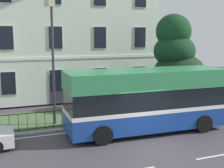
{
  "coord_description": "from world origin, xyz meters",
  "views": [
    {
      "loc": [
        -6.7,
        -11.75,
        5.19
      ],
      "look_at": [
        -0.25,
        4.76,
        2.3
      ],
      "focal_mm": 48.6,
      "sensor_mm": 36.0,
      "label": 1
    }
  ],
  "objects_px": {
    "single_decker_bus": "(146,100)",
    "street_lamp_post": "(53,55)",
    "georgian_townhouse": "(45,22)",
    "evergreen_tree": "(177,70)"
  },
  "relations": [
    {
      "from": "single_decker_bus",
      "to": "street_lamp_post",
      "type": "xyz_separation_m",
      "value": [
        -4.41,
        2.84,
        2.32
      ]
    },
    {
      "from": "single_decker_bus",
      "to": "street_lamp_post",
      "type": "bearing_deg",
      "value": 149.01
    },
    {
      "from": "georgian_townhouse",
      "to": "street_lamp_post",
      "type": "xyz_separation_m",
      "value": [
        -1.15,
        -9.64,
        -2.16
      ]
    },
    {
      "from": "evergreen_tree",
      "to": "street_lamp_post",
      "type": "distance_m",
      "value": 8.84
    },
    {
      "from": "georgian_townhouse",
      "to": "street_lamp_post",
      "type": "relative_size",
      "value": 2.49
    },
    {
      "from": "single_decker_bus",
      "to": "georgian_townhouse",
      "type": "bearing_deg",
      "value": 106.43
    },
    {
      "from": "evergreen_tree",
      "to": "street_lamp_post",
      "type": "xyz_separation_m",
      "value": [
        -8.71,
        -0.81,
        1.29
      ]
    },
    {
      "from": "single_decker_bus",
      "to": "street_lamp_post",
      "type": "height_order",
      "value": "street_lamp_post"
    },
    {
      "from": "evergreen_tree",
      "to": "single_decker_bus",
      "type": "height_order",
      "value": "evergreen_tree"
    },
    {
      "from": "georgian_townhouse",
      "to": "evergreen_tree",
      "type": "relative_size",
      "value": 2.67
    }
  ]
}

